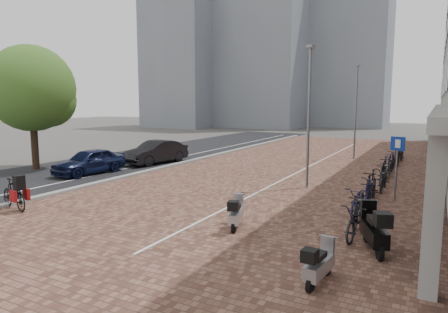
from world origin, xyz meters
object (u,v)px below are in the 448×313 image
car_dark (156,152)px  scooter_mid (374,228)px  hero_bike (14,194)px  scooter_back (319,263)px  parking_sign (397,158)px  car_navy (89,161)px  scooter_front (236,212)px

car_dark → scooter_mid: car_dark is taller
car_dark → hero_bike: 11.34m
hero_bike → scooter_back: size_ratio=1.41×
parking_sign → scooter_back: bearing=-82.5°
car_navy → scooter_mid: car_navy is taller
car_dark → parking_sign: size_ratio=1.73×
car_navy → car_dark: size_ratio=0.92×
hero_bike → scooter_mid: bearing=-68.4°
scooter_mid → parking_sign: bearing=68.4°
hero_bike → car_navy: bearing=38.7°
scooter_back → parking_sign: size_ratio=0.54×
scooter_mid → car_navy: bearing=141.1°
car_navy → scooter_front: 12.02m
scooter_front → scooter_mid: bearing=-18.7°
scooter_back → parking_sign: bearing=90.9°
scooter_back → hero_bike: bearing=-177.8°
car_navy → scooter_front: bearing=-17.2°
car_dark → scooter_back: 17.95m
car_navy → scooter_back: bearing=-21.2°
car_navy → scooter_mid: 15.80m
car_navy → hero_bike: bearing=-59.0°
scooter_front → parking_sign: (4.00, 5.79, 1.22)m
car_navy → scooter_front: car_navy is taller
parking_sign → scooter_mid: bearing=-77.4°
car_navy → parking_sign: parking_sign is taller
scooter_front → scooter_mid: scooter_mid is taller
scooter_back → parking_sign: 8.51m
car_navy → scooter_front: size_ratio=2.79×
car_dark → scooter_front: (10.21, -9.29, -0.23)m
car_dark → parking_sign: 14.67m
car_navy → parking_sign: (15.08, 1.14, 1.03)m
hero_bike → scooter_mid: hero_bike is taller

